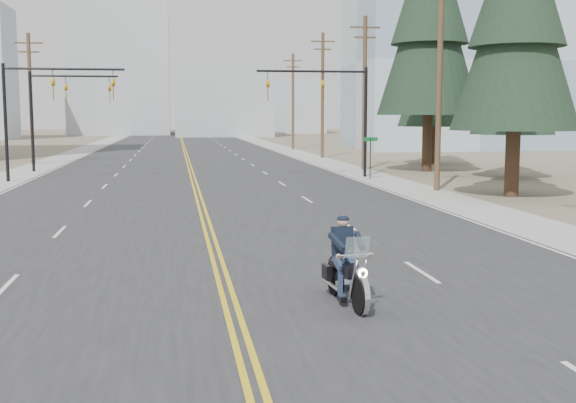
% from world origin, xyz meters
% --- Properties ---
extents(ground_plane, '(400.00, 400.00, 0.00)m').
position_xyz_m(ground_plane, '(0.00, 0.00, 0.00)').
color(ground_plane, '#776D56').
rests_on(ground_plane, ground).
extents(road, '(20.00, 200.00, 0.01)m').
position_xyz_m(road, '(0.00, 70.00, 0.01)').
color(road, '#303033').
rests_on(road, ground).
extents(sidewalk_left, '(3.00, 200.00, 0.01)m').
position_xyz_m(sidewalk_left, '(-11.50, 70.00, 0.01)').
color(sidewalk_left, '#A5A5A0').
rests_on(sidewalk_left, ground).
extents(sidewalk_right, '(3.00, 200.00, 0.01)m').
position_xyz_m(sidewalk_right, '(11.50, 70.00, 0.01)').
color(sidewalk_right, '#A5A5A0').
rests_on(sidewalk_right, ground).
extents(traffic_mast_left, '(7.10, 0.26, 7.00)m').
position_xyz_m(traffic_mast_left, '(-8.98, 32.00, 4.94)').
color(traffic_mast_left, black).
rests_on(traffic_mast_left, ground).
extents(traffic_mast_right, '(7.10, 0.26, 7.00)m').
position_xyz_m(traffic_mast_right, '(8.98, 32.00, 4.94)').
color(traffic_mast_right, black).
rests_on(traffic_mast_right, ground).
extents(traffic_mast_far, '(6.10, 0.26, 7.00)m').
position_xyz_m(traffic_mast_far, '(-9.31, 40.00, 4.87)').
color(traffic_mast_far, black).
rests_on(traffic_mast_far, ground).
extents(street_sign, '(0.90, 0.06, 2.62)m').
position_xyz_m(street_sign, '(10.80, 30.00, 1.80)').
color(street_sign, black).
rests_on(street_sign, ground).
extents(utility_pole_b, '(2.20, 0.30, 11.50)m').
position_xyz_m(utility_pole_b, '(12.50, 23.00, 5.98)').
color(utility_pole_b, brown).
rests_on(utility_pole_b, ground).
extents(utility_pole_c, '(2.20, 0.30, 11.00)m').
position_xyz_m(utility_pole_c, '(12.50, 38.00, 5.73)').
color(utility_pole_c, brown).
rests_on(utility_pole_c, ground).
extents(utility_pole_d, '(2.20, 0.30, 11.50)m').
position_xyz_m(utility_pole_d, '(12.50, 53.00, 5.98)').
color(utility_pole_d, brown).
rests_on(utility_pole_d, ground).
extents(utility_pole_e, '(2.20, 0.30, 11.00)m').
position_xyz_m(utility_pole_e, '(12.50, 70.00, 5.73)').
color(utility_pole_e, brown).
rests_on(utility_pole_e, ground).
extents(utility_pole_left, '(2.20, 0.30, 10.50)m').
position_xyz_m(utility_pole_left, '(-12.50, 48.00, 5.48)').
color(utility_pole_left, brown).
rests_on(utility_pole_left, ground).
extents(glass_building, '(24.00, 16.00, 20.00)m').
position_xyz_m(glass_building, '(32.00, 70.00, 10.00)').
color(glass_building, '#9EB5CC').
rests_on(glass_building, ground).
extents(haze_bldg_b, '(18.00, 14.00, 14.00)m').
position_xyz_m(haze_bldg_b, '(8.00, 125.00, 7.00)').
color(haze_bldg_b, '#ADB2B7').
rests_on(haze_bldg_b, ground).
extents(haze_bldg_c, '(16.00, 12.00, 18.00)m').
position_xyz_m(haze_bldg_c, '(40.00, 110.00, 9.00)').
color(haze_bldg_c, '#B7BCC6').
rests_on(haze_bldg_c, ground).
extents(haze_bldg_d, '(20.00, 15.00, 26.00)m').
position_xyz_m(haze_bldg_d, '(-12.00, 140.00, 13.00)').
color(haze_bldg_d, '#ADB2B7').
rests_on(haze_bldg_d, ground).
extents(haze_bldg_e, '(14.00, 14.00, 12.00)m').
position_xyz_m(haze_bldg_e, '(25.00, 150.00, 6.00)').
color(haze_bldg_e, '#B7BCC6').
rests_on(haze_bldg_e, ground).
extents(motorcyclist, '(1.20, 2.44, 1.85)m').
position_xyz_m(motorcyclist, '(2.43, 1.32, 0.93)').
color(motorcyclist, black).
rests_on(motorcyclist, ground).
extents(conifer_near, '(6.12, 6.12, 16.19)m').
position_xyz_m(conifer_near, '(15.17, 19.93, 9.30)').
color(conifer_near, '#382619').
rests_on(conifer_near, ground).
extents(conifer_mid, '(5.20, 5.20, 13.88)m').
position_xyz_m(conifer_mid, '(19.93, 29.80, 7.96)').
color(conifer_mid, '#382619').
rests_on(conifer_mid, ground).
extents(conifer_tall, '(7.18, 7.18, 19.95)m').
position_xyz_m(conifer_tall, '(16.57, 35.95, 11.46)').
color(conifer_tall, '#382619').
rests_on(conifer_tall, ground).
extents(conifer_far, '(5.73, 5.73, 15.34)m').
position_xyz_m(conifer_far, '(19.75, 43.55, 8.80)').
color(conifer_far, '#382619').
rests_on(conifer_far, ground).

